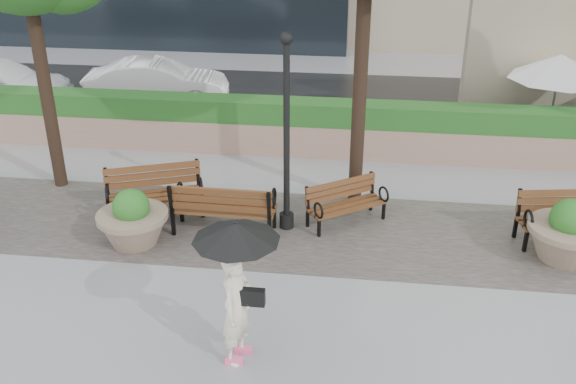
# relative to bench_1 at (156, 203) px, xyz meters

# --- Properties ---
(ground) EXTENTS (100.00, 100.00, 0.00)m
(ground) POSITION_rel_bench_1_xyz_m (2.22, -3.20, -0.31)
(ground) COLOR gray
(ground) RESTS_ON ground
(cobble_strip) EXTENTS (28.00, 3.20, 0.01)m
(cobble_strip) POSITION_rel_bench_1_xyz_m (2.22, -0.20, -0.30)
(cobble_strip) COLOR #383330
(cobble_strip) RESTS_ON ground
(hedge_wall) EXTENTS (24.00, 0.80, 1.35)m
(hedge_wall) POSITION_rel_bench_1_xyz_m (2.22, 3.80, 0.36)
(hedge_wall) COLOR #9C7264
(hedge_wall) RESTS_ON ground
(asphalt_street) EXTENTS (40.00, 7.00, 0.00)m
(asphalt_street) POSITION_rel_bench_1_xyz_m (2.22, 7.80, -0.30)
(asphalt_street) COLOR black
(asphalt_street) RESTS_ON ground
(bench_1) EXTENTS (2.05, 1.41, 1.03)m
(bench_1) POSITION_rel_bench_1_xyz_m (0.00, 0.00, 0.00)
(bench_1) COLOR #592E19
(bench_1) RESTS_ON ground
(bench_2) EXTENTS (1.99, 0.82, 1.06)m
(bench_2) POSITION_rel_bench_1_xyz_m (1.51, -0.46, 0.01)
(bench_2) COLOR #592E19
(bench_2) RESTS_ON ground
(bench_3) EXTENTS (1.65, 1.43, 0.85)m
(bench_3) POSITION_rel_bench_1_xyz_m (3.83, 0.20, -0.05)
(bench_3) COLOR #592E19
(bench_3) RESTS_ON ground
(bench_4) EXTENTS (1.95, 1.05, 1.00)m
(bench_4) POSITION_rel_bench_1_xyz_m (7.97, -0.08, -0.01)
(bench_4) COLOR #592E19
(bench_4) RESTS_ON ground
(planter_left) EXTENTS (1.32, 1.32, 1.11)m
(planter_left) POSITION_rel_bench_1_xyz_m (-0.07, -1.11, 0.13)
(planter_left) COLOR #7F6B56
(planter_left) RESTS_ON ground
(planter_right) EXTENTS (1.40, 1.40, 1.18)m
(planter_right) POSITION_rel_bench_1_xyz_m (7.79, -0.65, 0.15)
(planter_right) COLOR #7F6B56
(planter_right) RESTS_ON ground
(lamppost) EXTENTS (0.28, 0.28, 3.84)m
(lamppost) POSITION_rel_bench_1_xyz_m (2.69, -0.13, 1.38)
(lamppost) COLOR black
(lamppost) RESTS_ON ground
(patio_umb_white) EXTENTS (2.50, 2.50, 2.30)m
(patio_umb_white) POSITION_rel_bench_1_xyz_m (8.84, 5.31, 1.68)
(patio_umb_white) COLOR black
(patio_umb_white) RESTS_ON ground
(car_right) EXTENTS (4.41, 2.13, 1.39)m
(car_right) POSITION_rel_bench_1_xyz_m (-2.18, 7.01, 0.39)
(car_right) COLOR white
(car_right) RESTS_ON ground
(pedestrian) EXTENTS (1.18, 1.18, 2.16)m
(pedestrian) POSITION_rel_bench_1_xyz_m (2.52, -4.01, 1.01)
(pedestrian) COLOR beige
(pedestrian) RESTS_ON ground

